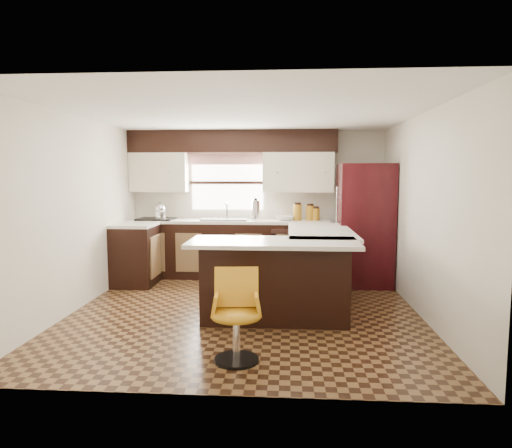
# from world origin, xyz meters

# --- Properties ---
(floor) EXTENTS (4.40, 4.40, 0.00)m
(floor) POSITION_xyz_m (0.00, 0.00, 0.00)
(floor) COLOR #49301A
(floor) RESTS_ON ground
(ceiling) EXTENTS (4.40, 4.40, 0.00)m
(ceiling) POSITION_xyz_m (0.00, 0.00, 2.40)
(ceiling) COLOR silver
(ceiling) RESTS_ON wall_back
(wall_back) EXTENTS (4.40, 0.00, 4.40)m
(wall_back) POSITION_xyz_m (0.00, 2.20, 1.20)
(wall_back) COLOR beige
(wall_back) RESTS_ON floor
(wall_front) EXTENTS (4.40, 0.00, 4.40)m
(wall_front) POSITION_xyz_m (0.00, -2.20, 1.20)
(wall_front) COLOR beige
(wall_front) RESTS_ON floor
(wall_left) EXTENTS (0.00, 4.40, 4.40)m
(wall_left) POSITION_xyz_m (-2.10, 0.00, 1.20)
(wall_left) COLOR beige
(wall_left) RESTS_ON floor
(wall_right) EXTENTS (0.00, 4.40, 4.40)m
(wall_right) POSITION_xyz_m (2.10, 0.00, 1.20)
(wall_right) COLOR beige
(wall_right) RESTS_ON floor
(base_cab_back) EXTENTS (3.30, 0.60, 0.90)m
(base_cab_back) POSITION_xyz_m (-0.45, 1.90, 0.45)
(base_cab_back) COLOR black
(base_cab_back) RESTS_ON floor
(base_cab_left) EXTENTS (0.60, 0.70, 0.90)m
(base_cab_left) POSITION_xyz_m (-1.80, 1.25, 0.45)
(base_cab_left) COLOR black
(base_cab_left) RESTS_ON floor
(counter_back) EXTENTS (3.30, 0.60, 0.04)m
(counter_back) POSITION_xyz_m (-0.45, 1.90, 0.92)
(counter_back) COLOR silver
(counter_back) RESTS_ON base_cab_back
(counter_left) EXTENTS (0.60, 0.70, 0.04)m
(counter_left) POSITION_xyz_m (-1.80, 1.25, 0.92)
(counter_left) COLOR silver
(counter_left) RESTS_ON base_cab_left
(soffit) EXTENTS (3.40, 0.35, 0.36)m
(soffit) POSITION_xyz_m (-0.40, 2.03, 2.22)
(soffit) COLOR black
(soffit) RESTS_ON wall_back
(upper_cab_left) EXTENTS (0.94, 0.35, 0.64)m
(upper_cab_left) POSITION_xyz_m (-1.62, 2.03, 1.72)
(upper_cab_left) COLOR beige
(upper_cab_left) RESTS_ON wall_back
(upper_cab_right) EXTENTS (1.14, 0.35, 0.64)m
(upper_cab_right) POSITION_xyz_m (0.68, 2.03, 1.72)
(upper_cab_right) COLOR beige
(upper_cab_right) RESTS_ON wall_back
(window_pane) EXTENTS (1.20, 0.02, 0.90)m
(window_pane) POSITION_xyz_m (-0.50, 2.18, 1.55)
(window_pane) COLOR white
(window_pane) RESTS_ON wall_back
(valance) EXTENTS (1.30, 0.06, 0.18)m
(valance) POSITION_xyz_m (-0.50, 2.14, 1.94)
(valance) COLOR #D19B93
(valance) RESTS_ON wall_back
(sink) EXTENTS (0.75, 0.45, 0.03)m
(sink) POSITION_xyz_m (-0.50, 1.88, 0.96)
(sink) COLOR #B2B2B7
(sink) RESTS_ON counter_back
(dishwasher) EXTENTS (0.58, 0.03, 0.78)m
(dishwasher) POSITION_xyz_m (0.55, 1.61, 0.43)
(dishwasher) COLOR black
(dishwasher) RESTS_ON floor
(cooktop) EXTENTS (0.58, 0.50, 0.02)m
(cooktop) POSITION_xyz_m (-1.65, 1.88, 0.96)
(cooktop) COLOR black
(cooktop) RESTS_ON counter_back
(peninsula_long) EXTENTS (0.60, 1.95, 0.90)m
(peninsula_long) POSITION_xyz_m (0.90, 0.62, 0.45)
(peninsula_long) COLOR black
(peninsula_long) RESTS_ON floor
(peninsula_return) EXTENTS (1.65, 0.60, 0.90)m
(peninsula_return) POSITION_xyz_m (0.38, -0.35, 0.45)
(peninsula_return) COLOR black
(peninsula_return) RESTS_ON floor
(counter_pen_long) EXTENTS (0.84, 1.95, 0.04)m
(counter_pen_long) POSITION_xyz_m (0.95, 0.62, 0.92)
(counter_pen_long) COLOR silver
(counter_pen_long) RESTS_ON peninsula_long
(counter_pen_return) EXTENTS (1.89, 0.84, 0.04)m
(counter_pen_return) POSITION_xyz_m (0.35, -0.44, 0.92)
(counter_pen_return) COLOR silver
(counter_pen_return) RESTS_ON peninsula_return
(refrigerator) EXTENTS (0.79, 0.76, 1.84)m
(refrigerator) POSITION_xyz_m (1.68, 1.51, 0.92)
(refrigerator) COLOR black
(refrigerator) RESTS_ON floor
(bar_chair) EXTENTS (0.48, 0.48, 0.83)m
(bar_chair) POSITION_xyz_m (0.06, -1.55, 0.41)
(bar_chair) COLOR orange
(bar_chair) RESTS_ON floor
(kettle) EXTENTS (0.19, 0.19, 0.26)m
(kettle) POSITION_xyz_m (-1.58, 1.88, 1.10)
(kettle) COLOR silver
(kettle) RESTS_ON cooktop
(percolator) EXTENTS (0.13, 0.13, 0.33)m
(percolator) POSITION_xyz_m (-0.00, 1.90, 1.11)
(percolator) COLOR silver
(percolator) RESTS_ON counter_back
(mixing_bowl) EXTENTS (0.32, 0.32, 0.07)m
(mixing_bowl) POSITION_xyz_m (0.46, 1.90, 0.98)
(mixing_bowl) COLOR white
(mixing_bowl) RESTS_ON counter_back
(canister_large) EXTENTS (0.14, 0.14, 0.26)m
(canister_large) POSITION_xyz_m (0.67, 1.92, 1.07)
(canister_large) COLOR #9C6C17
(canister_large) RESTS_ON counter_back
(canister_med) EXTENTS (0.13, 0.13, 0.24)m
(canister_med) POSITION_xyz_m (0.88, 1.92, 1.07)
(canister_med) COLOR #9C6C17
(canister_med) RESTS_ON counter_back
(canister_small) EXTENTS (0.14, 0.14, 0.20)m
(canister_small) POSITION_xyz_m (0.97, 1.92, 1.04)
(canister_small) COLOR #9C6C17
(canister_small) RESTS_ON counter_back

